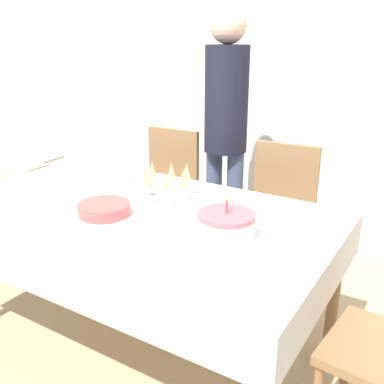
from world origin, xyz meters
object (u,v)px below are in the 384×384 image
at_px(plate_stack_main, 104,209).
at_px(person_standing, 226,118).
at_px(dining_chair_far_right, 278,216).
at_px(birthday_cake, 226,225).
at_px(champagne_tray, 165,184).
at_px(dining_chair_far_left, 166,192).
at_px(high_chair, 50,181).

distance_m(plate_stack_main, person_standing, 1.15).
height_order(dining_chair_far_right, plate_stack_main, dining_chair_far_right).
distance_m(birthday_cake, champagne_tray, 0.52).
distance_m(dining_chair_far_left, birthday_cake, 1.34).
distance_m(dining_chair_far_left, champagne_tray, 0.89).
relative_size(dining_chair_far_right, champagne_tray, 2.82).
xyz_separation_m(dining_chair_far_right, birthday_cake, (0.10, -0.90, 0.30)).
xyz_separation_m(plate_stack_main, person_standing, (0.06, 1.12, 0.27)).
xyz_separation_m(birthday_cake, person_standing, (-0.55, 1.03, 0.24)).
bearing_deg(birthday_cake, person_standing, 118.01).
height_order(dining_chair_far_left, dining_chair_far_right, same).
xyz_separation_m(dining_chair_far_right, person_standing, (-0.45, 0.13, 0.54)).
distance_m(champagne_tray, high_chair, 1.59).
relative_size(dining_chair_far_left, champagne_tray, 2.82).
bearing_deg(dining_chair_far_right, birthday_cake, -83.69).
bearing_deg(plate_stack_main, dining_chair_far_right, 63.05).
xyz_separation_m(champagne_tray, high_chair, (-1.46, 0.50, -0.37)).
bearing_deg(dining_chair_far_right, high_chair, -174.36).
bearing_deg(high_chair, person_standing, 12.57).
bearing_deg(dining_chair_far_left, birthday_cake, -43.61).
distance_m(dining_chair_far_left, plate_stack_main, 1.09).
distance_m(birthday_cake, person_standing, 1.19).
xyz_separation_m(birthday_cake, high_chair, (-1.93, 0.72, -0.34)).
xyz_separation_m(dining_chair_far_left, birthday_cake, (0.95, -0.90, 0.30)).
height_order(dining_chair_far_left, plate_stack_main, dining_chair_far_left).
distance_m(birthday_cake, high_chair, 2.09).
distance_m(birthday_cake, plate_stack_main, 0.61).
relative_size(plate_stack_main, high_chair, 0.35).
bearing_deg(plate_stack_main, champagne_tray, 67.23).
height_order(champagne_tray, person_standing, person_standing).
relative_size(dining_chair_far_left, plate_stack_main, 3.84).
bearing_deg(champagne_tray, birthday_cake, -25.15).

